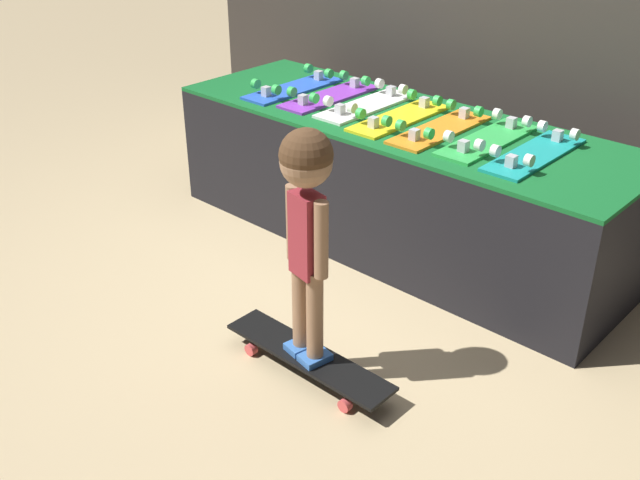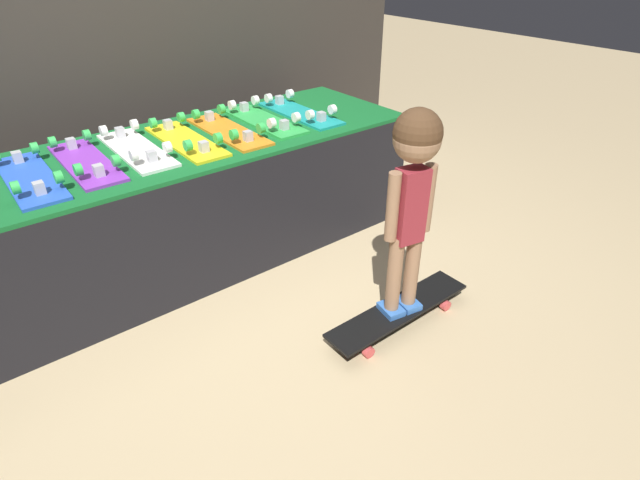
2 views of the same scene
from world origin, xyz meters
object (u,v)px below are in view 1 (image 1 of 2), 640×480
Objects in this scene: skateboard_yellow_on_rack at (400,116)px; skateboard_teal_on_rack at (535,152)px; skateboard_white_on_rack at (366,104)px; child at (307,204)px; skateboard_purple_on_rack at (330,95)px; skateboard_blue_on_rack at (293,87)px; skateboard_orange_on_rack at (440,128)px; skateboard_green_on_rack at (488,138)px; skateboard_on_floor at (308,358)px.

skateboard_teal_on_rack is at bearing 0.98° from skateboard_yellow_on_rack.
skateboard_white_on_rack is 1.38m from child.
skateboard_purple_on_rack is at bearing 179.38° from skateboard_teal_on_rack.
skateboard_blue_on_rack is 0.98m from skateboard_orange_on_rack.
skateboard_teal_on_rack is (0.74, 0.01, 0.00)m from skateboard_yellow_on_rack.
skateboard_white_on_rack is 1.00× the size of skateboard_green_on_rack.
child reaches higher than skateboard_on_floor.
skateboard_yellow_on_rack and skateboard_green_on_rack have the same top height.
skateboard_green_on_rack is (1.23, 0.03, 0.00)m from skateboard_blue_on_rack.
skateboard_green_on_rack is (0.74, -0.01, 0.00)m from skateboard_white_on_rack.
skateboard_green_on_rack reaches higher than skateboard_on_floor.
skateboard_white_on_rack is at bearing 131.22° from child.
child reaches higher than skateboard_white_on_rack.
skateboard_green_on_rack is 0.25m from skateboard_teal_on_rack.
skateboard_yellow_on_rack and skateboard_orange_on_rack have the same top height.
skateboard_green_on_rack is at bearing 1.37° from skateboard_blue_on_rack.
skateboard_green_on_rack is at bearing 2.95° from skateboard_yellow_on_rack.
skateboard_on_floor is at bearing -51.34° from skateboard_purple_on_rack.
skateboard_green_on_rack is 0.80× the size of skateboard_on_floor.
skateboard_teal_on_rack is (1.47, 0.02, 0.00)m from skateboard_blue_on_rack.
skateboard_on_floor is at bearing -44.01° from skateboard_blue_on_rack.
skateboard_yellow_on_rack is at bearing -177.05° from skateboard_green_on_rack.
skateboard_orange_on_rack is at bearing -178.00° from skateboard_teal_on_rack.
skateboard_teal_on_rack is at bearing -2.95° from skateboard_green_on_rack.
skateboard_blue_on_rack is 0.80× the size of skateboard_on_floor.
skateboard_orange_on_rack and skateboard_teal_on_rack have the same top height.
skateboard_purple_on_rack is 0.66× the size of child.
skateboard_orange_on_rack is 0.80× the size of skateboard_on_floor.
skateboard_green_on_rack is at bearing -0.98° from skateboard_white_on_rack.
skateboard_white_on_rack and skateboard_teal_on_rack have the same top height.
child is (0.45, -1.15, 0.06)m from skateboard_yellow_on_rack.
skateboard_yellow_on_rack reaches higher than skateboard_on_floor.
skateboard_blue_on_rack is 0.74m from skateboard_yellow_on_rack.
child is at bearing -44.01° from skateboard_blue_on_rack.
skateboard_purple_on_rack and skateboard_white_on_rack have the same top height.
skateboard_green_on_rack is at bearing -0.04° from skateboard_purple_on_rack.
skateboard_teal_on_rack is (0.49, 0.02, 0.00)m from skateboard_orange_on_rack.
skateboard_orange_on_rack is at bearing -173.08° from skateboard_green_on_rack.
skateboard_white_on_rack is at bearing 178.53° from skateboard_teal_on_rack.
skateboard_on_floor is (0.20, -1.14, -0.62)m from skateboard_orange_on_rack.
skateboard_white_on_rack and skateboard_orange_on_rack have the same top height.
child is (0.69, -1.19, 0.06)m from skateboard_white_on_rack.
skateboard_purple_on_rack is 1.00× the size of skateboard_teal_on_rack.
child reaches higher than skateboard_blue_on_rack.
skateboard_blue_on_rack is at bearing -179.35° from skateboard_teal_on_rack.
skateboard_green_on_rack is at bearing 87.95° from skateboard_on_floor.
skateboard_yellow_on_rack is 0.49m from skateboard_green_on_rack.
skateboard_purple_on_rack and skateboard_green_on_rack have the same top height.
skateboard_yellow_on_rack is 1.23m from child.
skateboard_yellow_on_rack is (0.25, -0.04, 0.00)m from skateboard_white_on_rack.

